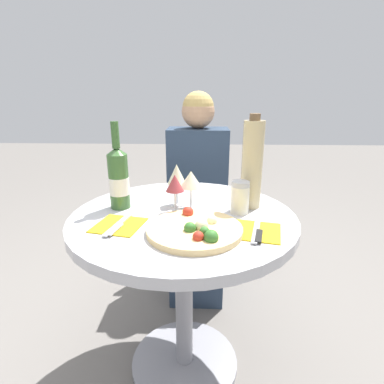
{
  "coord_description": "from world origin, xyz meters",
  "views": [
    {
      "loc": [
        0.07,
        -1.01,
        1.12
      ],
      "look_at": [
        0.03,
        -0.05,
        0.81
      ],
      "focal_mm": 28.0,
      "sensor_mm": 36.0,
      "label": 1
    }
  ],
  "objects": [
    {
      "name": "place_setting_right",
      "position": [
        0.24,
        -0.14,
        0.71
      ],
      "size": [
        0.18,
        0.19,
        0.01
      ],
      "color": "gold",
      "rests_on": "dining_table"
    },
    {
      "name": "wine_glass_back_left",
      "position": [
        -0.03,
        0.09,
        0.83
      ],
      "size": [
        0.07,
        0.07,
        0.16
      ],
      "color": "silver",
      "rests_on": "dining_table"
    },
    {
      "name": "wine_bottle",
      "position": [
        -0.24,
        0.06,
        0.82
      ],
      "size": [
        0.08,
        0.08,
        0.32
      ],
      "color": "#38602D",
      "rests_on": "dining_table"
    },
    {
      "name": "tall_carafe",
      "position": [
        0.25,
        0.09,
        0.87
      ],
      "size": [
        0.08,
        0.08,
        0.35
      ],
      "color": "tan",
      "rests_on": "dining_table"
    },
    {
      "name": "dining_table",
      "position": [
        0.0,
        0.0,
        0.55
      ],
      "size": [
        0.82,
        0.82,
        0.71
      ],
      "color": "gray",
      "rests_on": "ground_plane"
    },
    {
      "name": "sugar_shaker",
      "position": [
        0.21,
        0.02,
        0.77
      ],
      "size": [
        0.07,
        0.07,
        0.12
      ],
      "color": "silver",
      "rests_on": "dining_table"
    },
    {
      "name": "wine_glass_center",
      "position": [
        0.03,
        0.05,
        0.82
      ],
      "size": [
        0.08,
        0.08,
        0.15
      ],
      "color": "silver",
      "rests_on": "dining_table"
    },
    {
      "name": "wine_glass_front_left",
      "position": [
        -0.03,
        0.01,
        0.82
      ],
      "size": [
        0.07,
        0.07,
        0.14
      ],
      "color": "silver",
      "rests_on": "dining_table"
    },
    {
      "name": "seated_diner",
      "position": [
        0.04,
        0.6,
        0.51
      ],
      "size": [
        0.34,
        0.43,
        1.14
      ],
      "rotation": [
        0.0,
        0.0,
        3.14
      ],
      "color": "#28384C",
      "rests_on": "ground_plane"
    },
    {
      "name": "place_setting_left",
      "position": [
        -0.21,
        -0.12,
        0.71
      ],
      "size": [
        0.18,
        0.19,
        0.01
      ],
      "color": "gold",
      "rests_on": "dining_table"
    },
    {
      "name": "ground_plane",
      "position": [
        0.0,
        0.0,
        0.0
      ],
      "size": [
        12.0,
        12.0,
        0.0
      ],
      "primitive_type": "plane",
      "color": "slate",
      "rests_on": "ground"
    },
    {
      "name": "chair_behind_diner",
      "position": [
        0.04,
        0.74,
        0.43
      ],
      "size": [
        0.36,
        0.36,
        0.9
      ],
      "rotation": [
        0.0,
        0.0,
        3.14
      ],
      "color": "silver",
      "rests_on": "ground_plane"
    },
    {
      "name": "pizza_large",
      "position": [
        0.05,
        -0.16,
        0.72
      ],
      "size": [
        0.3,
        0.3,
        0.05
      ],
      "color": "#E5C17F",
      "rests_on": "dining_table"
    }
  ]
}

